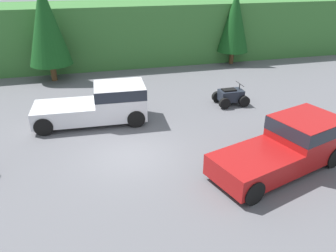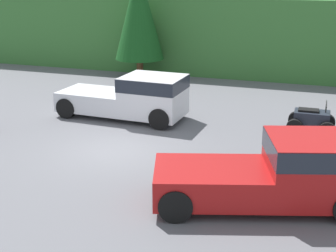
# 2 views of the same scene
# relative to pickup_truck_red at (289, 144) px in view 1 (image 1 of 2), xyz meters

# --- Properties ---
(ground_plane) EXTENTS (80.00, 80.00, 0.00)m
(ground_plane) POSITION_rel_pickup_truck_red_xyz_m (-6.01, 2.41, -1.04)
(ground_plane) COLOR #5B5B60
(hillside_backdrop) EXTENTS (44.00, 6.00, 4.70)m
(hillside_backdrop) POSITION_rel_pickup_truck_red_xyz_m (-6.01, 18.41, 1.31)
(hillside_backdrop) COLOR #387033
(hillside_backdrop) RESTS_ON ground_plane
(tree_left) EXTENTS (2.91, 2.91, 6.62)m
(tree_left) POSITION_rel_pickup_truck_red_xyz_m (-9.77, 14.06, 2.86)
(tree_left) COLOR brown
(tree_left) RESTS_ON ground_plane
(tree_mid_left) EXTENTS (2.55, 2.55, 5.80)m
(tree_mid_left) POSITION_rel_pickup_truck_red_xyz_m (4.37, 15.11, 2.37)
(tree_mid_left) COLOR brown
(tree_mid_left) RESTS_ON ground_plane
(pickup_truck_red) EXTENTS (5.99, 3.71, 1.97)m
(pickup_truck_red) POSITION_rel_pickup_truck_red_xyz_m (0.00, 0.00, 0.00)
(pickup_truck_red) COLOR maroon
(pickup_truck_red) RESTS_ON ground_plane
(pickup_truck_second) EXTENTS (5.72, 2.47, 1.97)m
(pickup_truck_second) POSITION_rel_pickup_truck_red_xyz_m (-6.87, 6.19, 0.00)
(pickup_truck_second) COLOR silver
(pickup_truck_second) RESTS_ON ground_plane
(quad_atv) EXTENTS (1.88, 1.34, 1.24)m
(quad_atv) POSITION_rel_pickup_truck_red_xyz_m (0.57, 6.76, -0.55)
(quad_atv) COLOR black
(quad_atv) RESTS_ON ground_plane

